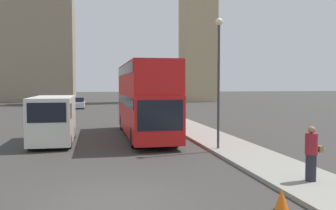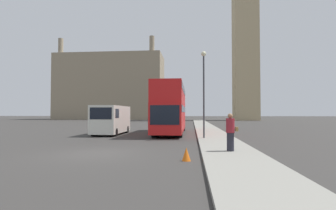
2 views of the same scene
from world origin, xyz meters
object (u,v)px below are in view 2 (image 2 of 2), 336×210
at_px(clock_tower, 245,11).
at_px(parked_sedan, 157,119).
at_px(red_double_decker_bus, 171,107).
at_px(pedestrian, 230,132).
at_px(street_lamp, 204,82).
at_px(white_van, 111,119).

relative_size(clock_tower, parked_sedan, 12.20).
bearing_deg(parked_sedan, red_double_decker_bus, -79.76).
relative_size(pedestrian, street_lamp, 0.28).
bearing_deg(red_double_decker_bus, parked_sedan, 100.24).
height_order(red_double_decker_bus, white_van, red_double_decker_bus).
bearing_deg(clock_tower, street_lamp, -104.59).
bearing_deg(pedestrian, parked_sedan, 102.40).
bearing_deg(white_van, street_lamp, -26.34).
bearing_deg(white_van, red_double_decker_bus, 16.78).
bearing_deg(street_lamp, clock_tower, 75.41).
distance_m(red_double_decker_bus, white_van, 5.65).
bearing_deg(white_van, pedestrian, -49.10).
bearing_deg(parked_sedan, clock_tower, 37.62).
distance_m(red_double_decker_bus, pedestrian, 12.78).
height_order(red_double_decker_bus, pedestrian, red_double_decker_bus).
bearing_deg(street_lamp, red_double_decker_bus, 116.92).
height_order(clock_tower, street_lamp, clock_tower).
xyz_separation_m(pedestrian, parked_sedan, (-9.09, 41.35, -0.37)).
distance_m(street_lamp, parked_sedan, 36.00).
height_order(white_van, street_lamp, street_lamp).
xyz_separation_m(red_double_decker_bus, white_van, (-5.30, -1.60, -1.13)).
bearing_deg(parked_sedan, white_van, -90.03).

